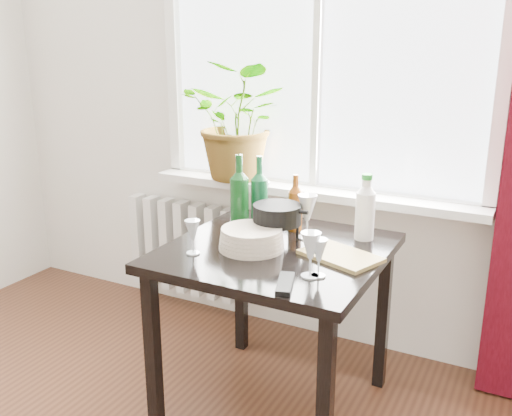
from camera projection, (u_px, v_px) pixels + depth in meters
The scene contains 18 objects.
window at pixel (320, 28), 2.68m from camera, with size 1.72×0.08×1.62m.
windowsill at pixel (310, 191), 2.84m from camera, with size 1.72×0.20×0.04m.
radiator at pixel (191, 248), 3.32m from camera, with size 0.80×0.10×0.55m.
table at pixel (276, 269), 2.33m from camera, with size 0.85×0.85×0.74m.
potted_plant at pixel (240, 121), 2.91m from camera, with size 0.55×0.47×0.61m, color #29751F.
wine_bottle_left at pixel (239, 192), 2.47m from camera, with size 0.08×0.08×0.34m, color #0B3D13, non-canonical shape.
wine_bottle_right at pixel (259, 192), 2.52m from camera, with size 0.08×0.08×0.33m, color #0D4824, non-canonical shape.
bottle_amber at pixel (295, 202), 2.48m from camera, with size 0.06×0.06×0.26m, color brown, non-canonical shape.
cleaning_bottle at pixel (365, 207), 2.37m from camera, with size 0.08×0.08×0.28m, color white, non-canonical shape.
wineglass_front_right at pixel (310, 254), 2.00m from camera, with size 0.07×0.07×0.17m, color silver, non-canonical shape.
wineglass_far_right at pixel (319, 258), 2.01m from camera, with size 0.06×0.06×0.14m, color silver, non-canonical shape.
wineglass_back_center at pixel (307, 216), 2.39m from camera, with size 0.08×0.08×0.20m, color silver, non-canonical shape.
wineglass_back_left at pixel (262, 200), 2.66m from camera, with size 0.08×0.08×0.18m, color silver, non-canonical shape.
wineglass_front_left at pixel (193, 237), 2.22m from camera, with size 0.06×0.06×0.14m, color silver, non-canonical shape.
plate_stack at pixel (252, 239), 2.28m from camera, with size 0.26×0.26×0.08m, color beige.
fondue_pot at pixel (277, 223), 2.37m from camera, with size 0.23×0.20×0.16m, color black, non-canonical shape.
tv_remote at pixel (285, 284), 1.95m from camera, with size 0.05×0.17×0.02m, color black.
cutting_board at pixel (341, 256), 2.20m from camera, with size 0.29×0.19×0.02m, color #A18948.
Camera 1 is at (1.03, -0.41, 1.55)m, focal length 40.00 mm.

